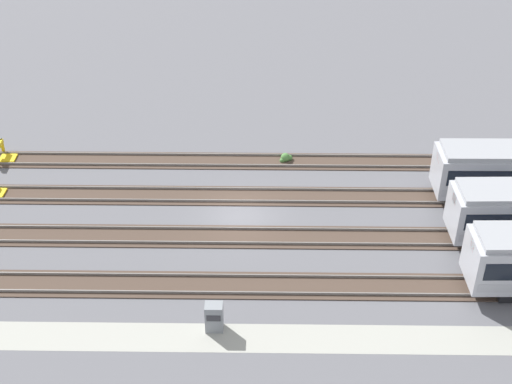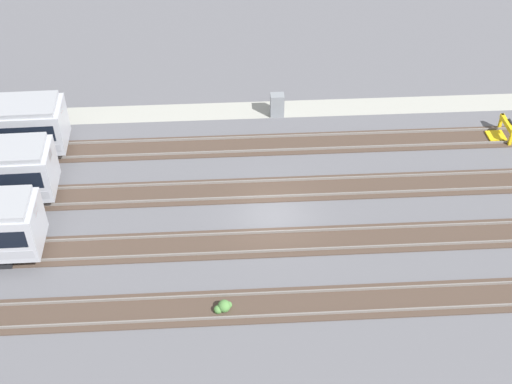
{
  "view_description": "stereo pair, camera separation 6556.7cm",
  "coord_description": "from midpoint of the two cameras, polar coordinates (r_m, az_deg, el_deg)",
  "views": [
    {
      "loc": [
        1.48,
        -36.11,
        25.73
      ],
      "look_at": [
        0.98,
        0.0,
        1.8
      ],
      "focal_mm": 50.0,
      "sensor_mm": 36.0,
      "label": 1
    },
    {
      "loc": [
        2.66,
        29.42,
        27.42
      ],
      "look_at": [
        0.98,
        0.0,
        1.8
      ],
      "focal_mm": 50.0,
      "sensor_mm": 36.0,
      "label": 2
    }
  ],
  "objects": [
    {
      "name": "ground_plane",
      "position": [
        26.87,
        8.55,
        -55.61
      ],
      "size": [
        400.0,
        400.0,
        0.0
      ],
      "primitive_type": "plane",
      "color": "#5B5B60"
    },
    {
      "name": "rail_track_far_inner",
      "position": [
        28.4,
        14.69,
        -68.59
      ],
      "size": [
        90.0,
        2.24,
        0.21
      ],
      "color": "#47382D",
      "rests_on": "ground"
    },
    {
      "name": "weed_clump",
      "position": [
        28.2,
        -1.99,
        -69.92
      ],
      "size": [
        0.92,
        0.7,
        0.64
      ],
      "color": "#4C7F3D",
      "rests_on": "ground"
    },
    {
      "name": "rail_track_middle",
      "position": [
        27.18,
        10.12,
        -60.13
      ],
      "size": [
        90.0,
        2.24,
        0.21
      ],
      "color": "#47382D",
      "rests_on": "ground"
    },
    {
      "name": "service_walkway",
      "position": [
        27.6,
        4.14,
        -33.61
      ],
      "size": [
        54.0,
        2.0,
        0.01
      ],
      "primitive_type": "cube",
      "color": "#9E9E93",
      "rests_on": "ground"
    },
    {
      "name": "electrical_cabinet",
      "position": [
        26.76,
        6.94,
        -34.25
      ],
      "size": [
        0.9,
        0.73,
        1.6
      ],
      "color": "gray",
      "rests_on": "ground"
    },
    {
      "name": "rail_track_nearest",
      "position": [
        26.81,
        5.4,
        -41.7
      ],
      "size": [
        90.0,
        2.24,
        0.21
      ],
      "color": "#47382D",
      "rests_on": "ground"
    },
    {
      "name": "rail_track_near_inner",
      "position": [
        26.64,
        7.3,
        -51.0
      ],
      "size": [
        90.0,
        2.24,
        0.21
      ],
      "color": "#47382D",
      "rests_on": "ground"
    },
    {
      "name": "bumper_stop_nearest_track",
      "position": [
        31.41,
        40.03,
        -32.6
      ],
      "size": [
        1.38,
        2.01,
        1.22
      ],
      "color": "gold",
      "rests_on": "ground"
    }
  ]
}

